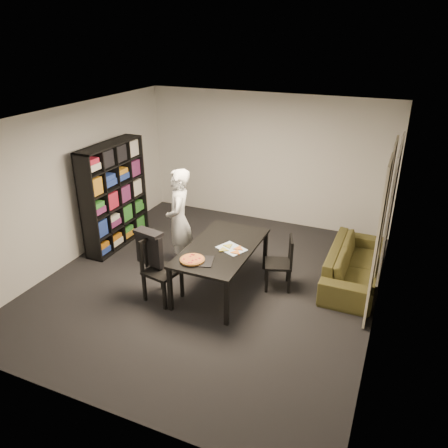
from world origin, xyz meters
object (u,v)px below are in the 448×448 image
at_px(dining_table, 221,250).
at_px(chair_left, 157,264).
at_px(bookshelf, 114,196).
at_px(sofa, 354,264).
at_px(pepperoni_pizza, 192,260).
at_px(person, 179,220).
at_px(baking_tray, 199,261).
at_px(chair_right, 284,259).

bearing_deg(dining_table, chair_left, -142.13).
relative_size(bookshelf, sofa, 0.97).
bearing_deg(pepperoni_pizza, sofa, 38.50).
bearing_deg(bookshelf, person, -12.33).
xyz_separation_m(chair_left, person, (-0.13, 0.93, 0.30)).
height_order(dining_table, chair_left, chair_left).
xyz_separation_m(dining_table, sofa, (1.84, 1.05, -0.37)).
height_order(person, baking_tray, person).
xyz_separation_m(chair_right, pepperoni_pizza, (-1.06, -0.97, 0.26)).
distance_m(chair_left, chair_right, 1.91).
height_order(chair_right, baking_tray, chair_right).
bearing_deg(chair_left, sofa, -46.96).
relative_size(dining_table, baking_tray, 4.34).
bearing_deg(chair_left, pepperoni_pizza, -77.01).
distance_m(chair_left, baking_tray, 0.68).
bearing_deg(baking_tray, chair_left, -175.28).
relative_size(chair_right, pepperoni_pizza, 2.44).
bearing_deg(pepperoni_pizza, person, 127.77).
bearing_deg(pepperoni_pizza, dining_table, 71.43).
distance_m(bookshelf, dining_table, 2.50).
distance_m(baking_tray, sofa, 2.56).
bearing_deg(bookshelf, pepperoni_pizza, -29.31).
distance_m(pepperoni_pizza, sofa, 2.64).
bearing_deg(person, baking_tray, 18.42).
distance_m(bookshelf, pepperoni_pizza, 2.53).
xyz_separation_m(bookshelf, chair_right, (3.25, -0.26, -0.46)).
xyz_separation_m(chair_left, pepperoni_pizza, (0.57, 0.02, 0.19)).
height_order(bookshelf, person, bookshelf).
height_order(chair_right, sofa, chair_right).
relative_size(chair_right, person, 0.50).
bearing_deg(person, chair_right, 68.64).
bearing_deg(person, chair_left, -15.56).
bearing_deg(chair_right, dining_table, -84.14).
bearing_deg(chair_right, bookshelf, -113.47).
xyz_separation_m(person, sofa, (2.74, 0.71, -0.57)).
height_order(bookshelf, baking_tray, bookshelf).
relative_size(chair_left, person, 0.57).
distance_m(person, pepperoni_pizza, 1.15).
bearing_deg(chair_right, pepperoni_pizza, -66.29).
relative_size(chair_left, pepperoni_pizza, 2.80).
relative_size(baking_tray, pepperoni_pizza, 1.14).
bearing_deg(sofa, chair_right, 123.45).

